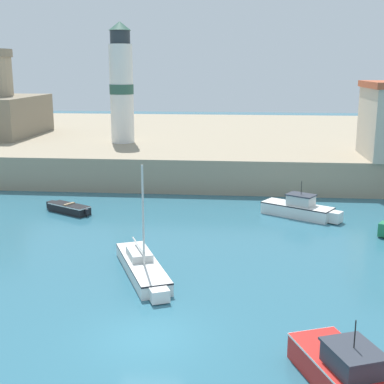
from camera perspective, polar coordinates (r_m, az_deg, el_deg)
ground_plane at (r=20.68m, az=-4.82°, el=-15.26°), size 200.00×200.00×0.00m
quay_seawall at (r=61.27m, az=2.23°, el=5.33°), size 120.00×40.00×2.73m
sailboat_white_0 at (r=26.21m, az=-5.30°, el=-7.90°), size 3.76×6.64×5.48m
motorboat_red_2 at (r=17.94m, az=16.58°, el=-18.42°), size 3.39×5.65×2.52m
dinghy_black_3 at (r=37.76m, az=-13.04°, el=-1.68°), size 3.58×2.55×0.68m
motorboat_white_5 at (r=36.45m, az=11.40°, el=-1.74°), size 5.27×3.85×2.46m
lighthouse at (r=51.28m, az=-7.54°, el=11.20°), size 2.24×2.24×11.09m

